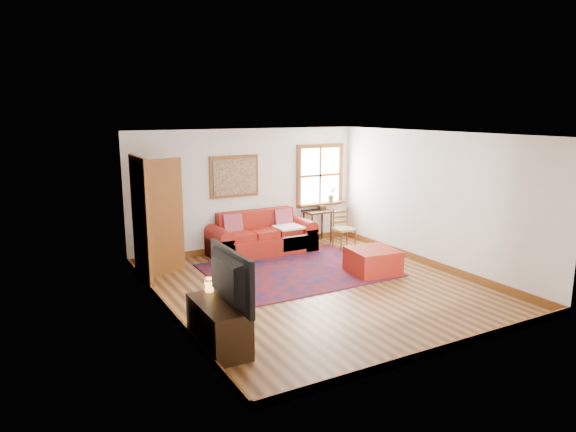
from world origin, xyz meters
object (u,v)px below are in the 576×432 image
side_table (317,216)px  ladder_back_chair (343,227)px  red_ottoman (373,261)px  media_cabinet (219,326)px  red_leather_sofa (261,239)px

side_table → ladder_back_chair: size_ratio=0.82×
red_ottoman → side_table: 2.45m
ladder_back_chair → media_cabinet: (-3.99, -3.07, -0.17)m
red_ottoman → ladder_back_chair: 1.75m
side_table → ladder_back_chair: (0.16, -0.75, -0.12)m
red_leather_sofa → ladder_back_chair: size_ratio=2.52×
red_leather_sofa → side_table: red_leather_sofa is taller
red_leather_sofa → side_table: bearing=7.6°
red_ottoman → media_cabinet: (-3.47, -1.42, 0.06)m
side_table → media_cabinet: size_ratio=0.67×
red_ottoman → ladder_back_chair: size_ratio=0.92×
ladder_back_chair → media_cabinet: ladder_back_chair is taller
red_leather_sofa → ladder_back_chair: (1.64, -0.55, 0.18)m
red_ottoman → media_cabinet: 3.75m
side_table → red_ottoman: bearing=-98.2°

